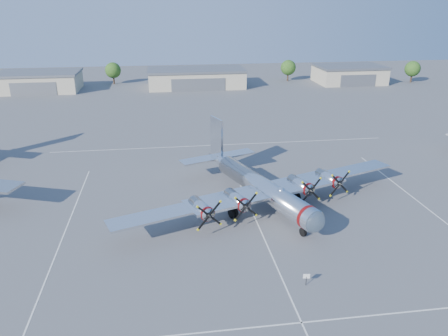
{
  "coord_description": "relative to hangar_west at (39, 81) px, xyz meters",
  "views": [
    {
      "loc": [
        -10.26,
        -49.36,
        24.53
      ],
      "look_at": [
        -2.51,
        5.26,
        3.2
      ],
      "focal_mm": 35.0,
      "sensor_mm": 36.0,
      "label": 1
    }
  ],
  "objects": [
    {
      "name": "tree_east",
      "position": [
        75.0,
        6.04,
        1.51
      ],
      "size": [
        4.8,
        4.8,
        6.64
      ],
      "color": "#382619",
      "rests_on": "ground"
    },
    {
      "name": "hangar_west",
      "position": [
        0.0,
        0.0,
        0.0
      ],
      "size": [
        22.6,
        14.6,
        5.4
      ],
      "color": "#B4A98F",
      "rests_on": "ground"
    },
    {
      "name": "main_bomber_b29",
      "position": [
        46.18,
        -81.81,
        -2.71
      ],
      "size": [
        46.27,
        38.89,
        8.71
      ],
      "primitive_type": null,
      "rotation": [
        0.0,
        0.0,
        0.35
      ],
      "color": "white",
      "rests_on": "ground"
    },
    {
      "name": "parking_lines",
      "position": [
        45.0,
        -83.71,
        -2.71
      ],
      "size": [
        60.0,
        50.08,
        0.01
      ],
      "color": "silver",
      "rests_on": "ground"
    },
    {
      "name": "info_placard",
      "position": [
        46.91,
        -99.18,
        -1.87
      ],
      "size": [
        0.63,
        0.13,
        1.2
      ],
      "rotation": [
        0.0,
        0.0,
        -0.13
      ],
      "color": "black",
      "rests_on": "ground"
    },
    {
      "name": "hangar_east",
      "position": [
        93.0,
        0.0,
        0.0
      ],
      "size": [
        20.6,
        14.6,
        5.4
      ],
      "color": "#B4A98F",
      "rests_on": "ground"
    },
    {
      "name": "ground",
      "position": [
        45.0,
        -81.96,
        -2.71
      ],
      "size": [
        260.0,
        260.0,
        0.0
      ],
      "primitive_type": "plane",
      "color": "#555558",
      "rests_on": "ground"
    },
    {
      "name": "tree_west",
      "position": [
        20.0,
        8.04,
        1.51
      ],
      "size": [
        4.8,
        4.8,
        6.64
      ],
      "color": "#382619",
      "rests_on": "ground"
    },
    {
      "name": "tree_far_east",
      "position": [
        113.0,
        -1.96,
        1.51
      ],
      "size": [
        4.8,
        4.8,
        6.64
      ],
      "color": "#382619",
      "rests_on": "ground"
    },
    {
      "name": "hangar_center",
      "position": [
        45.0,
        -0.0,
        -0.0
      ],
      "size": [
        28.6,
        14.6,
        5.4
      ],
      "color": "#B4A98F",
      "rests_on": "ground"
    }
  ]
}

